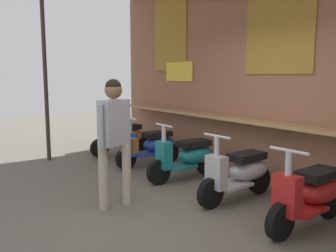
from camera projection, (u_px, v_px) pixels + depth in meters
The scene contains 8 objects.
ground_plane at pixel (177, 215), 4.39m from camera, with size 25.97×25.97×0.00m, color #605B54.
market_stall_facade at pixel (279, 50), 5.13m from camera, with size 9.27×2.71×3.75m.
scooter_orange at pixel (124, 137), 7.82m from camera, with size 0.46×1.40×0.97m.
scooter_blue at pixel (152, 146), 6.84m from camera, with size 0.46×1.40×0.97m.
scooter_teal at pixel (188, 156), 5.91m from camera, with size 0.46×1.40×0.97m.
scooter_silver at pixel (241, 172), 4.93m from camera, with size 0.47×1.40×0.97m.
scooter_red at pixel (312, 194), 4.03m from camera, with size 0.47×1.40×0.97m.
shopper_with_handbag at pixel (115, 130), 4.58m from camera, with size 0.44×0.65×1.69m.
Camera 1 is at (3.39, -2.47, 1.71)m, focal length 37.67 mm.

